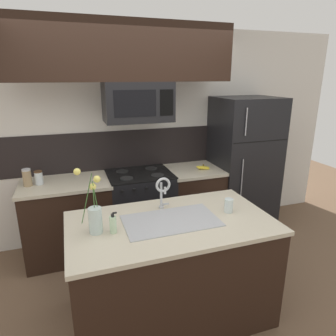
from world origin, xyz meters
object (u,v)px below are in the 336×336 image
Objects in this scene: refrigerator at (242,165)px; dish_soap_bottle at (113,224)px; flower_vase at (95,216)px; microwave at (138,102)px; banana_bunch at (203,168)px; storage_jar_medium at (39,178)px; stove_range at (141,209)px; drinking_glass at (229,205)px; sink_faucet at (163,189)px; storage_jar_tall at (27,178)px.

dish_soap_bottle is (-1.94, -1.31, 0.09)m from refrigerator.
microwave is at bearing 62.37° from flower_vase.
flower_vase is at bearing -140.79° from banana_bunch.
refrigerator is 11.75× the size of storage_jar_medium.
banana_bunch is (1.91, -0.08, -0.05)m from storage_jar_medium.
dish_soap_bottle reaches higher than stove_range.
sink_faucet is at bearing 157.51° from drinking_glass.
flower_vase is at bearing -64.96° from storage_jar_tall.
banana_bunch reaches higher than stove_range.
stove_range is 1.22m from storage_jar_medium.
sink_faucet reaches higher than storage_jar_medium.
storage_jar_medium is 2.04m from drinking_glass.
banana_bunch is at bearing -172.62° from refrigerator.
refrigerator is 3.56× the size of flower_vase.
sink_faucet reaches higher than banana_bunch.
microwave reaches higher than storage_jar_tall.
dish_soap_bottle is (-0.51, -1.29, 0.52)m from stove_range.
stove_range is at bearing 175.75° from banana_bunch.
sink_faucet is 0.58m from drinking_glass.
drinking_glass is at bearing -105.20° from banana_bunch.
drinking_glass is at bearing -36.45° from storage_jar_tall.
microwave is at bearing -178.35° from refrigerator.
sink_faucet is (1.07, -1.05, 0.12)m from storage_jar_medium.
storage_jar_tall is at bearing 115.04° from flower_vase.
dish_soap_bottle is at bearing -177.89° from drinking_glass.
banana_bunch is (0.81, -0.04, -0.83)m from microwave.
flower_vase is at bearing -148.61° from refrigerator.
stove_range is 4.87× the size of banana_bunch.
storage_jar_medium is 1.24× the size of drinking_glass.
flower_vase is (-0.64, -1.22, -0.72)m from microwave.
stove_range is 1.49m from refrigerator.
drinking_glass is at bearing -68.85° from stove_range.
microwave is 1.49× the size of flower_vase.
microwave is at bearing 87.65° from sink_faucet.
storage_jar_medium is at bearing 178.87° from stove_range.
sink_faucet is at bearing -44.69° from storage_jar_medium.
storage_jar_medium is at bearing 114.44° from dish_soap_bottle.
banana_bunch is 1.57× the size of drinking_glass.
stove_range is 1.33m from storage_jar_tall.
microwave reaches higher than refrigerator.
drinking_glass is 1.12m from flower_vase.
storage_jar_medium is at bearing 110.49° from flower_vase.
storage_jar_tall is 0.38× the size of flower_vase.
drinking_glass is 0.24× the size of flower_vase.
storage_jar_medium reaches higher than banana_bunch.
microwave is 3.95× the size of storage_jar_tall.
stove_range is at bearing 111.15° from drinking_glass.
storage_jar_tall is at bearing 143.55° from drinking_glass.
dish_soap_bottle is at bearing -111.73° from stove_range.
dish_soap_bottle is at bearing -65.56° from storage_jar_medium.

